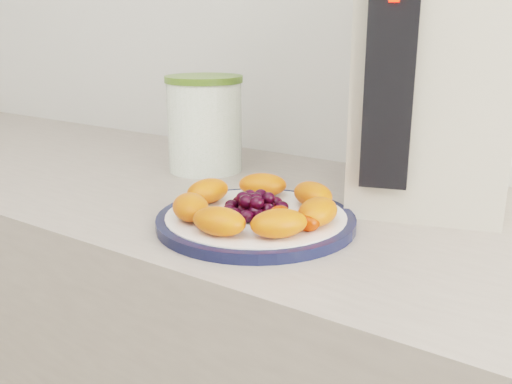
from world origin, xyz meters
The scene contains 7 objects.
plate_rim centered at (0.02, 1.08, 0.91)m, with size 0.28×0.28×0.01m, color #111634.
plate_face centered at (0.02, 1.08, 0.91)m, with size 0.26×0.26×0.02m, color white.
canister centered at (-0.25, 1.29, 0.98)m, with size 0.14×0.14×0.17m, color #437128.
canister_lid centered at (-0.25, 1.29, 1.08)m, with size 0.15×0.15×0.01m, color #4F6E27.
appliance_body centered at (0.16, 1.36, 1.09)m, with size 0.22×0.30×0.38m, color #BBB3A1.
appliance_panel centered at (0.16, 1.19, 1.10)m, with size 0.07×0.02×0.28m, color black.
fruit_plate centered at (0.03, 1.07, 0.93)m, with size 0.24×0.24×0.04m.
Camera 1 is at (0.45, 0.45, 1.18)m, focal length 40.00 mm.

